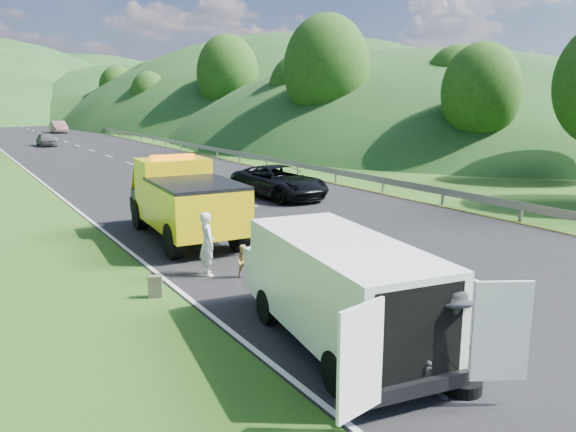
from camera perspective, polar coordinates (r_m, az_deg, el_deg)
ground at (r=15.74m, az=2.88°, el=-5.49°), size 320.00×320.00×0.00m
road_surface at (r=53.81m, az=-19.30°, el=6.29°), size 14.00×200.00×0.02m
guardrail at (r=67.69m, az=-15.59°, el=7.54°), size 0.06×140.00×1.52m
tree_line_right at (r=79.06m, az=-8.21°, el=8.43°), size 14.00×140.00×14.00m
hills_backdrop at (r=147.89m, az=-26.18°, el=8.94°), size 201.00×288.60×44.00m
tow_truck at (r=19.19m, az=-10.53°, el=1.66°), size 2.84×6.57×2.76m
white_van at (r=10.79m, az=5.07°, el=-7.09°), size 3.46×6.30×2.13m
woman at (r=15.40m, az=-8.10°, el=-5.99°), size 0.55×0.70×1.73m
child at (r=15.02m, az=-4.50°, el=-6.37°), size 0.56×0.55×0.91m
worker at (r=9.80m, az=15.72°, el=-17.28°), size 1.25×0.78×1.87m
suitcase at (r=13.94m, az=-13.35°, el=-6.99°), size 0.38×0.30×0.54m
spare_tire at (r=10.03m, az=17.19°, el=-16.68°), size 0.66×0.66×0.20m
passing_suv at (r=26.93m, az=-0.89°, el=1.88°), size 3.07×5.66×1.51m
dist_car_a at (r=60.30m, az=-23.29°, el=6.52°), size 1.54×3.82×1.30m
dist_car_b at (r=82.15m, az=-22.23°, el=7.81°), size 1.68×4.83×1.59m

